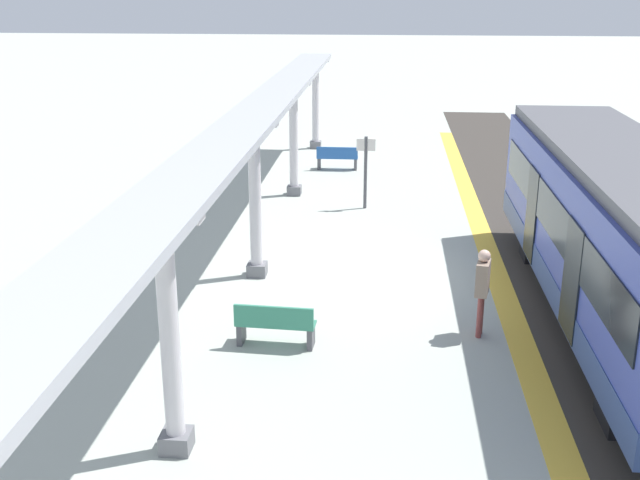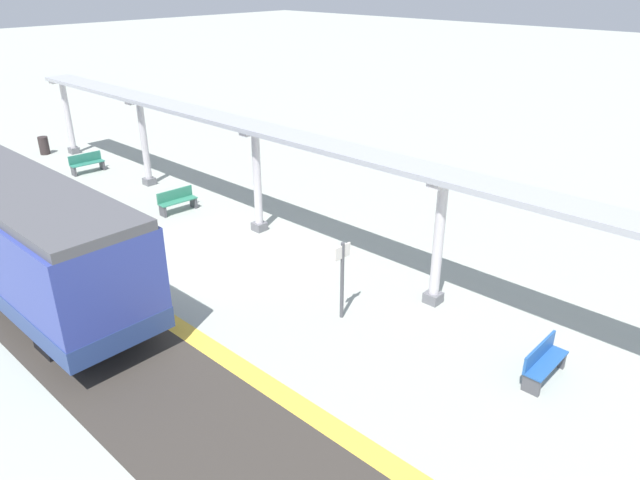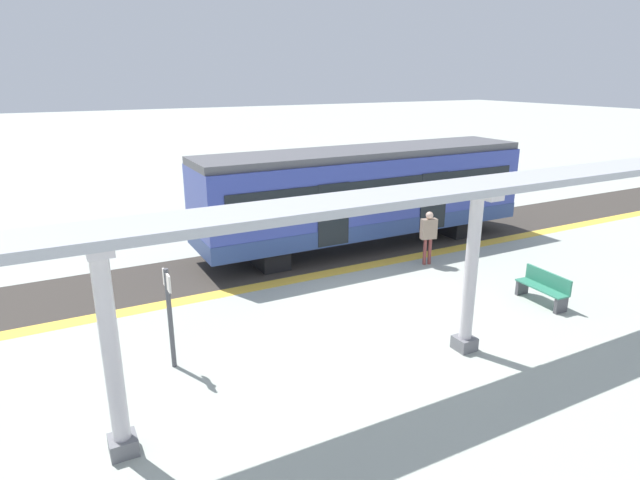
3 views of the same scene
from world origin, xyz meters
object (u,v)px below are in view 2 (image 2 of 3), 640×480
at_px(canopy_pillar_fourth, 144,143).
at_px(trash_bin, 44,145).
at_px(canopy_pillar_third, 257,181).
at_px(bench_near_end, 543,361).
at_px(platform_info_sign, 342,273).
at_px(canopy_pillar_second, 438,243).
at_px(bench_mid_platform, 87,163).
at_px(train_near_carriage, 9,229).
at_px(passenger_waiting_near_edge, 89,219).
at_px(canopy_pillar_fifth, 68,117).
at_px(bench_far_end, 177,201).

bearing_deg(canopy_pillar_fourth, trash_bin, 97.77).
distance_m(canopy_pillar_third, bench_near_end, 11.09).
bearing_deg(trash_bin, bench_near_end, -90.17).
bearing_deg(platform_info_sign, bench_near_end, -76.77).
bearing_deg(canopy_pillar_second, bench_mid_platform, 93.21).
distance_m(bench_near_end, platform_info_sign, 5.23).
distance_m(canopy_pillar_fourth, platform_info_sign, 13.30).
distance_m(train_near_carriage, passenger_waiting_near_edge, 2.83).
height_order(train_near_carriage, canopy_pillar_fourth, canopy_pillar_fourth).
bearing_deg(canopy_pillar_fifth, canopy_pillar_second, -90.00).
bearing_deg(canopy_pillar_third, canopy_pillar_second, -90.00).
bearing_deg(canopy_pillar_third, passenger_waiting_near_edge, 149.66).
distance_m(bench_mid_platform, passenger_waiting_near_edge, 8.77).
height_order(train_near_carriage, bench_near_end, train_near_carriage).
bearing_deg(passenger_waiting_near_edge, train_near_carriage, -164.13).
xyz_separation_m(bench_mid_platform, bench_far_end, (0.05, -7.05, 0.00)).
bearing_deg(canopy_pillar_fifth, bench_far_end, -95.22).
xyz_separation_m(canopy_pillar_fourth, passenger_waiting_near_edge, (-4.83, -4.33, -0.75)).
relative_size(canopy_pillar_third, platform_info_sign, 1.65).
relative_size(train_near_carriage, platform_info_sign, 5.46).
distance_m(bench_mid_platform, trash_bin, 4.32).
relative_size(canopy_pillar_second, canopy_pillar_fourth, 1.00).
distance_m(train_near_carriage, canopy_pillar_third, 7.75).
height_order(bench_far_end, trash_bin, trash_bin).
xyz_separation_m(canopy_pillar_fifth, trash_bin, (-1.07, 0.92, -1.40)).
bearing_deg(canopy_pillar_fourth, train_near_carriage, -145.78).
relative_size(trash_bin, platform_info_sign, 0.40).
xyz_separation_m(platform_info_sign, passenger_waiting_near_edge, (-2.51, 8.76, -0.23)).
xyz_separation_m(bench_near_end, trash_bin, (0.08, 25.96, -0.00)).
relative_size(train_near_carriage, canopy_pillar_second, 3.30).
bearing_deg(bench_mid_platform, bench_near_end, -90.37).
distance_m(train_near_carriage, canopy_pillar_second, 11.99).
xyz_separation_m(canopy_pillar_second, trash_bin, (-1.07, 22.32, -1.40)).
xyz_separation_m(bench_mid_platform, trash_bin, (-0.06, 4.32, -0.00)).
height_order(canopy_pillar_second, bench_far_end, canopy_pillar_second).
bearing_deg(bench_mid_platform, bench_far_end, -89.56).
relative_size(train_near_carriage, canopy_pillar_fifth, 3.30).
bearing_deg(bench_mid_platform, canopy_pillar_third, -84.62).
bearing_deg(bench_far_end, canopy_pillar_fifth, 84.78).
height_order(canopy_pillar_third, canopy_pillar_fourth, same).
distance_m(bench_mid_platform, bench_far_end, 7.05).
bearing_deg(canopy_pillar_third, canopy_pillar_fourth, 90.00).
bearing_deg(bench_near_end, train_near_carriage, 115.88).
xyz_separation_m(canopy_pillar_fifth, passenger_waiting_near_edge, (-4.83, -11.27, -0.75)).
height_order(canopy_pillar_fifth, passenger_waiting_near_edge, canopy_pillar_fifth).
bearing_deg(trash_bin, platform_info_sign, -93.43).
relative_size(canopy_pillar_third, bench_mid_platform, 2.39).
bearing_deg(train_near_carriage, trash_bin, 63.70).
bearing_deg(passenger_waiting_near_edge, bench_near_end, -75.03).
distance_m(canopy_pillar_fourth, canopy_pillar_fifth, 6.94).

